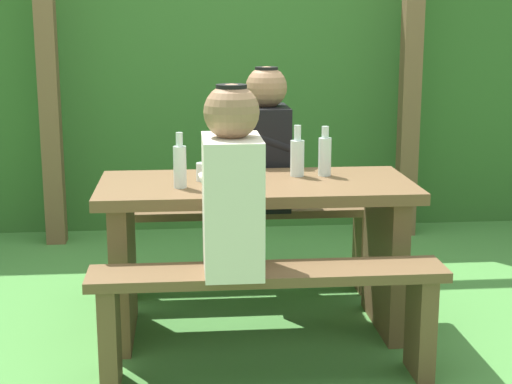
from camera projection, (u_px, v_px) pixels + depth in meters
ground_plane at (256, 330)px, 3.67m from camera, size 12.00×12.00×0.00m
hedge_backdrop at (228, 84)px, 5.58m from camera, size 6.40×0.68×1.92m
pergola_post_left at (48, 77)px, 4.87m from camera, size 0.12×0.12×2.12m
pergola_post_right at (411, 75)px, 5.08m from camera, size 0.12×0.12×2.12m
picnic_table at (256, 230)px, 3.56m from camera, size 1.40×0.64×0.71m
bench_near at (268, 301)px, 3.09m from camera, size 1.40×0.24×0.47m
bench_far at (247, 232)px, 4.10m from camera, size 1.40×0.24×0.47m
person_white_shirt at (232, 186)px, 2.98m from camera, size 0.25×0.35×0.72m
person_black_coat at (266, 143)px, 4.00m from camera, size 0.25×0.35×0.72m
drinking_glass at (204, 172)px, 3.53m from camera, size 0.07×0.07×0.08m
bottle_left at (297, 156)px, 3.62m from camera, size 0.06×0.06×0.24m
bottle_right at (325, 155)px, 3.63m from camera, size 0.06×0.06×0.23m
bottle_center at (180, 165)px, 3.37m from camera, size 0.06×0.06×0.24m
cell_phone at (242, 187)px, 3.39m from camera, size 0.11×0.16×0.01m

